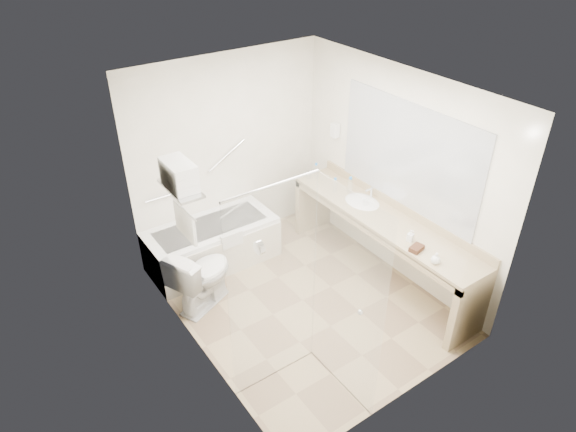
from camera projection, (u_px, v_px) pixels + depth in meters
floor at (303, 300)px, 5.95m from camera, size 3.20×3.20×0.00m
ceiling at (307, 90)px, 4.61m from camera, size 2.60×3.20×0.10m
wall_back at (228, 153)px, 6.39m from camera, size 2.60×0.10×2.50m
wall_front at (421, 292)px, 4.17m from camera, size 2.60×0.10×2.50m
wall_left at (189, 251)px, 4.65m from camera, size 0.10×3.20×2.50m
wall_right at (395, 175)px, 5.91m from camera, size 0.10×3.20×2.50m
bathtub at (212, 244)px, 6.42m from camera, size 1.60×0.73×0.59m
grab_bar_short at (161, 197)px, 6.06m from camera, size 0.40×0.03×0.03m
grab_bar_long at (226, 155)px, 6.34m from camera, size 0.53×0.03×0.33m
shower_enclosure at (309, 294)px, 4.43m from camera, size 0.96×0.91×2.11m
towel_shelf at (180, 183)px, 4.69m from camera, size 0.24×0.55×0.81m
vanity_counter at (382, 232)px, 6.00m from camera, size 0.55×2.70×0.95m
sink at (362, 204)px, 6.19m from camera, size 0.40×0.52×0.14m
faucet at (372, 192)px, 6.20m from camera, size 0.03×0.03×0.14m
mirror at (407, 156)px, 5.64m from camera, size 0.02×2.00×1.20m
hairdryer_unit at (335, 130)px, 6.50m from camera, size 0.08×0.10×0.18m
toilet at (202, 276)px, 5.71m from camera, size 0.90×0.72×0.77m
amenity_basket at (417, 248)px, 5.32m from camera, size 0.17×0.13×0.05m
soap_bottle_a at (410, 239)px, 5.46m from camera, size 0.10×0.15×0.06m
soap_bottle_b at (436, 259)px, 5.13m from camera, size 0.11×0.13×0.10m
water_bottle_left at (335, 185)px, 6.34m from camera, size 0.06×0.06×0.19m
water_bottle_mid at (350, 185)px, 6.32m from camera, size 0.07×0.07×0.21m
water_bottle_right at (316, 171)px, 6.66m from camera, size 0.06×0.06×0.20m
drinking_glass_near at (309, 175)px, 6.66m from camera, size 0.09×0.09×0.10m
drinking_glass_far at (366, 203)px, 6.06m from camera, size 0.08×0.08×0.09m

